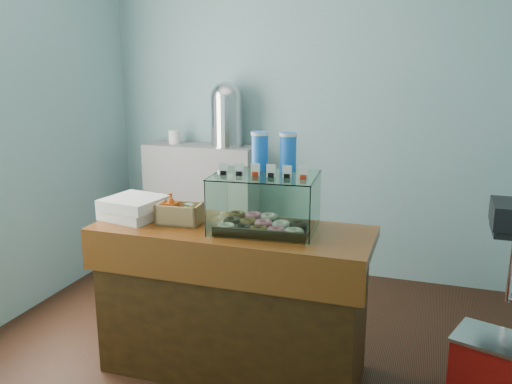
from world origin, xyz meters
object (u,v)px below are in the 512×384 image
(counter, at_px, (232,299))
(red_cooler, at_px, (492,368))
(display_case, at_px, (266,198))
(coffee_urn, at_px, (226,113))

(counter, xyz_separation_m, red_cooler, (1.45, 0.19, -0.27))
(counter, distance_m, red_cooler, 1.49)
(display_case, bearing_deg, coffee_urn, 114.03)
(counter, height_order, red_cooler, counter)
(coffee_urn, relative_size, red_cooler, 1.12)
(red_cooler, bearing_deg, counter, -153.81)
(coffee_urn, bearing_deg, red_cooler, -33.52)
(counter, relative_size, red_cooler, 3.24)
(display_case, xyz_separation_m, red_cooler, (1.27, 0.12, -0.89))
(red_cooler, bearing_deg, display_case, -155.56)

